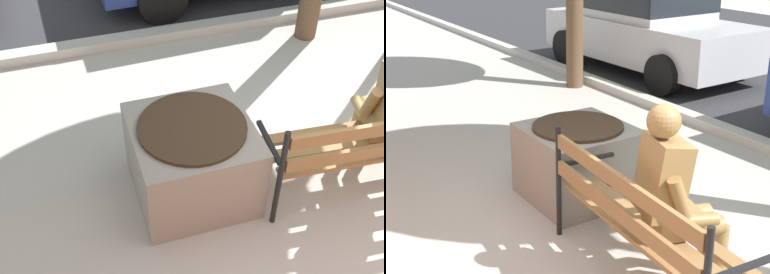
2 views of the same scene
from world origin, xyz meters
The scene contains 5 objects.
ground_plane centered at (0.00, 0.00, 0.00)m, with size 80.00×80.00×0.00m, color #ADA8A0.
park_bench centered at (0.18, 0.03, 0.54)m, with size 1.83×0.67×0.95m.
bronze_statue_seated centered at (0.38, 0.24, 0.67)m, with size 0.79×0.81×1.37m.
concrete_planter centered at (-1.22, 0.45, 0.36)m, with size 0.93×0.93×0.72m.
parked_car_silver centered at (-4.85, 4.22, 0.84)m, with size 4.16×2.03×1.56m.
Camera 2 is at (2.74, -2.10, 2.36)m, focal length 51.45 mm.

